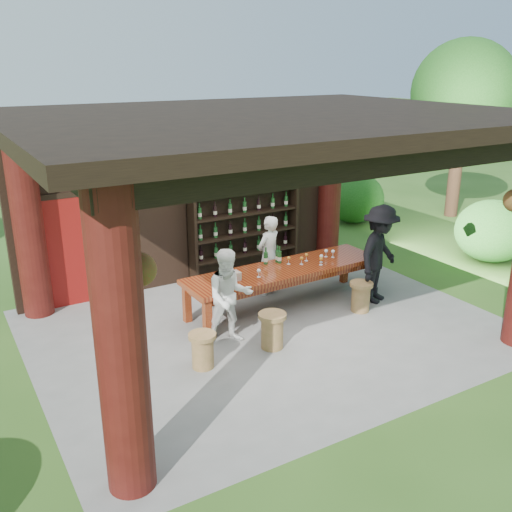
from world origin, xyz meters
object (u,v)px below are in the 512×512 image
stool_near_right (361,296)px  stool_far_left (203,350)px  host (269,255)px  napkin_basket (232,276)px  guest_woman (229,297)px  guest_man (379,254)px  wine_shelf (245,224)px  tasting_table (284,274)px  stool_near_left (272,330)px

stool_near_right → stool_far_left: bearing=-173.6°
host → napkin_basket: host is taller
host → guest_woman: (-1.56, -1.39, 0.01)m
host → guest_man: bearing=120.1°
guest_man → napkin_basket: size_ratio=6.96×
wine_shelf → tasting_table: (-0.25, -1.85, -0.42)m
stool_near_left → stool_near_right: stool_near_left is taller
wine_shelf → stool_near_left: size_ratio=4.18×
stool_far_left → guest_woman: size_ratio=0.35×
guest_woman → stool_far_left: bearing=-130.3°
wine_shelf → stool_far_left: 3.96m
stool_far_left → guest_woman: guest_woman is taller
tasting_table → stool_near_left: 1.59m
stool_near_right → guest_man: 0.86m
stool_near_right → wine_shelf: bearing=107.2°
stool_far_left → host: bearing=39.8°
stool_near_left → napkin_basket: (-0.08, 1.13, 0.52)m
stool_near_right → guest_man: size_ratio=0.30×
stool_near_left → guest_man: guest_man is taller
wine_shelf → stool_near_right: wine_shelf is taller
wine_shelf → host: size_ratio=1.58×
stool_near_right → guest_woman: bearing=176.7°
host → guest_woman: 2.09m
wine_shelf → guest_woman: wine_shelf is taller
tasting_table → guest_man: bearing=-21.0°
host → guest_woman: bearing=22.7°
stool_near_left → host: (1.10, 1.90, 0.45)m
host → guest_man: size_ratio=0.84×
guest_man → tasting_table: bearing=134.0°
stool_near_right → guest_man: bearing=19.9°
guest_woman → napkin_basket: guest_woman is taller
stool_near_left → guest_woman: (-0.47, 0.51, 0.46)m
host → napkin_basket: bearing=14.1°
stool_near_right → host: bearing=122.3°
tasting_table → guest_woman: 1.61m
wine_shelf → stool_near_left: (-1.24, -3.05, -0.75)m
tasting_table → guest_man: size_ratio=2.05×
stool_near_right → napkin_basket: 2.34m
host → stool_near_left: bearing=41.1°
stool_near_right → guest_man: guest_man is taller
guest_woman → guest_man: size_ratio=0.84×
stool_near_right → host: size_ratio=0.35×
host → guest_man: guest_man is taller
stool_near_right → guest_woman: (-2.53, 0.14, 0.48)m
stool_far_left → guest_woman: (0.71, 0.51, 0.48)m
stool_far_left → guest_man: guest_man is taller
tasting_table → guest_woman: size_ratio=2.43×
stool_near_left → stool_near_right: (2.07, 0.36, -0.02)m
stool_near_right → guest_man: (0.56, 0.20, 0.62)m
tasting_table → stool_near_left: tasting_table is taller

